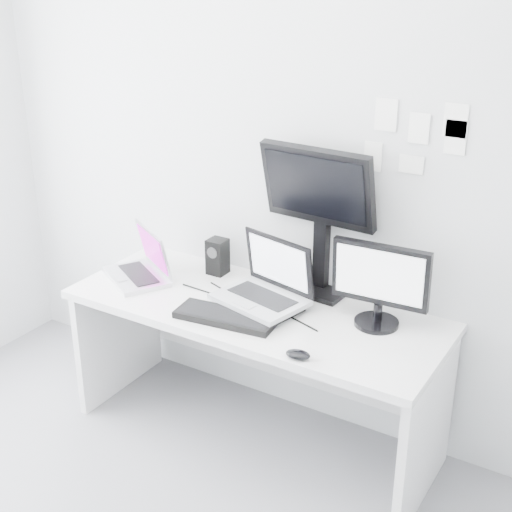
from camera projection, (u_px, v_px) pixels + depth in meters
name	position (u px, v px, depth m)	size (l,w,h in m)	color
back_wall	(293.00, 161.00, 3.40)	(3.60, 3.60, 0.00)	#BBBEC0
desk	(255.00, 373.00, 3.51)	(1.80, 0.70, 0.73)	white
macbook	(134.00, 254.00, 3.60)	(0.36, 0.27, 0.27)	silver
speaker	(218.00, 256.00, 3.68)	(0.09, 0.09, 0.19)	black
dell_laptop	(260.00, 276.00, 3.29)	(0.40, 0.31, 0.34)	#A9ABAF
rear_monitor	(319.00, 219.00, 3.37)	(0.56, 0.20, 0.76)	black
samsung_monitor	(379.00, 284.00, 3.13)	(0.43, 0.20, 0.40)	black
keyboard	(226.00, 317.00, 3.24)	(0.46, 0.16, 0.03)	black
mouse	(298.00, 354.00, 2.94)	(0.10, 0.07, 0.03)	black
wall_note_0	(386.00, 115.00, 3.07)	(0.10, 0.00, 0.14)	white
wall_note_1	(419.00, 128.00, 3.02)	(0.09, 0.00, 0.13)	white
wall_note_2	(456.00, 120.00, 2.93)	(0.10, 0.00, 0.14)	white
wall_note_3	(411.00, 164.00, 3.09)	(0.11, 0.00, 0.08)	white
wall_note_4	(456.00, 137.00, 2.95)	(0.09, 0.00, 0.14)	white
wall_note_5	(373.00, 156.00, 3.17)	(0.08, 0.00, 0.13)	white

